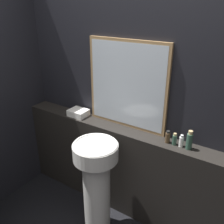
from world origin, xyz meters
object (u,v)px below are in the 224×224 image
(mirror, at_px, (127,85))
(body_wash_bottle, at_px, (189,141))
(shampoo_bottle, at_px, (168,137))
(lotion_bottle, at_px, (181,141))
(pedestal_sink, at_px, (96,180))
(towel_stack, at_px, (78,113))
(conditioner_bottle, at_px, (175,139))

(mirror, xyz_separation_m, body_wash_bottle, (0.65, -0.08, -0.33))
(shampoo_bottle, distance_m, lotion_bottle, 0.12)
(mirror, bearing_deg, pedestal_sink, -95.05)
(lotion_bottle, xyz_separation_m, body_wash_bottle, (0.06, 0.00, 0.03))
(pedestal_sink, height_order, lotion_bottle, lotion_bottle)
(pedestal_sink, xyz_separation_m, towel_stack, (-0.49, 0.36, 0.42))
(mirror, bearing_deg, lotion_bottle, -8.12)
(pedestal_sink, relative_size, conditioner_bottle, 8.96)
(mirror, height_order, shampoo_bottle, mirror)
(conditioner_bottle, height_order, body_wash_bottle, body_wash_bottle)
(mirror, bearing_deg, body_wash_bottle, -7.31)
(shampoo_bottle, bearing_deg, mirror, 169.82)
(mirror, xyz_separation_m, lotion_bottle, (0.58, -0.08, -0.36))
(shampoo_bottle, relative_size, conditioner_bottle, 1.05)
(shampoo_bottle, xyz_separation_m, body_wash_bottle, (0.18, 0.00, 0.03))
(conditioner_bottle, bearing_deg, body_wash_bottle, 0.00)
(pedestal_sink, height_order, body_wash_bottle, body_wash_bottle)
(towel_stack, xyz_separation_m, body_wash_bottle, (1.18, 0.00, 0.04))
(body_wash_bottle, bearing_deg, towel_stack, 180.00)
(conditioner_bottle, bearing_deg, shampoo_bottle, 180.00)
(lotion_bottle, height_order, body_wash_bottle, body_wash_bottle)
(towel_stack, relative_size, body_wash_bottle, 1.16)
(conditioner_bottle, bearing_deg, pedestal_sink, -147.15)
(shampoo_bottle, bearing_deg, body_wash_bottle, 0.00)
(towel_stack, distance_m, lotion_bottle, 1.12)
(pedestal_sink, relative_size, lotion_bottle, 8.78)
(shampoo_bottle, bearing_deg, pedestal_sink, -144.07)
(shampoo_bottle, height_order, body_wash_bottle, body_wash_bottle)
(lotion_bottle, bearing_deg, shampoo_bottle, 180.00)
(mirror, bearing_deg, conditioner_bottle, -9.01)
(towel_stack, bearing_deg, body_wash_bottle, 0.00)
(mirror, height_order, lotion_bottle, mirror)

